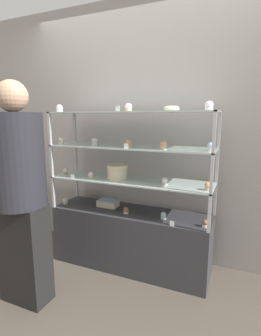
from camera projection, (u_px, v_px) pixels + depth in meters
The scene contains 30 objects.
ground_plane at pixel (130, 265), 2.62m from camera, with size 20.00×20.00×0.00m, color brown.
back_wall at pixel (144, 133), 2.70m from camera, with size 8.00×0.05×2.60m.
display_base at pixel (130, 239), 2.56m from camera, with size 1.52×0.43×0.57m.
display_riser_lower at pixel (130, 181), 2.46m from camera, with size 1.52×0.43×0.31m.
display_riser_middle at pixel (130, 148), 2.40m from camera, with size 1.52×0.43×0.31m.
display_riser_upper at pixel (130, 114), 2.34m from camera, with size 1.52×0.43×0.31m.
layer_cake_centerpiece at pixel (117, 172), 2.47m from camera, with size 0.20×0.20×0.13m.
sheet_cake_frosted at pixel (108, 203), 2.64m from camera, with size 0.20×0.13×0.06m.
cupcake_0 at pixel (65, 201), 2.71m from camera, with size 0.05×0.05×0.06m.
cupcake_1 at pixel (126, 210), 2.44m from camera, with size 0.05×0.05×0.06m.
cupcake_2 at pixel (163, 216), 2.31m from camera, with size 0.05×0.05×0.06m.
cupcake_3 at pixel (205, 223), 2.14m from camera, with size 0.05×0.05×0.06m.
price_tag_0 at pixel (172, 224), 2.15m from camera, with size 0.04×0.00×0.04m.
cupcake_4 at pixel (65, 171), 2.68m from camera, with size 0.05×0.05×0.06m.
cupcake_5 at pixel (91, 175), 2.49m from camera, with size 0.05×0.05×0.06m.
cupcake_6 at pixel (165, 181), 2.25m from camera, with size 0.05×0.05×0.06m.
cupcake_7 at pixel (208, 187), 2.08m from camera, with size 0.05×0.05×0.06m.
price_tag_1 at pixel (72, 177), 2.47m from camera, with size 0.04×0.00×0.04m.
cupcake_8 at pixel (61, 141), 2.59m from camera, with size 0.05×0.05×0.07m.
cupcake_9 at pixel (95, 142), 2.49m from camera, with size 0.05×0.05×0.07m.
cupcake_10 at pixel (128, 144), 2.31m from camera, with size 0.05×0.05×0.07m.
cupcake_11 at pixel (163, 145), 2.15m from camera, with size 0.05×0.05×0.07m.
cupcake_12 at pixel (210, 147), 2.03m from camera, with size 0.05×0.05×0.07m.
price_tag_2 at pixel (126, 146), 2.20m from camera, with size 0.04×0.00×0.04m.
cupcake_13 at pixel (59, 109), 2.52m from camera, with size 0.06×0.06×0.07m.
cupcake_14 at pixel (128, 108), 2.29m from camera, with size 0.06×0.06×0.07m.
cupcake_15 at pixel (209, 106), 1.99m from camera, with size 0.06×0.06×0.07m.
price_tag_3 at pixel (118, 108), 2.17m from camera, with size 0.04×0.00×0.04m.
donut_glazed at pixel (172, 109), 2.19m from camera, with size 0.13×0.13×0.04m.
customer_figure at pixel (20, 190), 1.97m from camera, with size 0.40×0.40×1.71m.
Camera 1 is at (0.95, -2.19, 1.45)m, focal length 28.00 mm.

